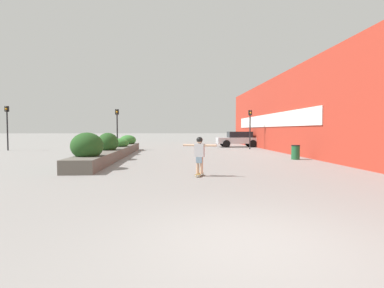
{
  "coord_description": "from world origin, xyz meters",
  "views": [
    {
      "loc": [
        -1.17,
        -4.27,
        1.68
      ],
      "look_at": [
        -0.12,
        12.54,
        0.9
      ],
      "focal_mm": 28.0,
      "sensor_mm": 36.0,
      "label": 1
    }
  ],
  "objects": [
    {
      "name": "traffic_light_right",
      "position": [
        5.54,
        21.53,
        2.33
      ],
      "size": [
        0.28,
        0.3,
        3.41
      ],
      "color": "black",
      "rests_on": "ground_plane"
    },
    {
      "name": "trash_bin",
      "position": [
        5.81,
        12.37,
        0.42
      ],
      "size": [
        0.49,
        0.49,
        0.83
      ],
      "color": "#1E5B33",
      "rests_on": "ground_plane"
    },
    {
      "name": "car_leftmost",
      "position": [
        5.28,
        25.03,
        0.81
      ],
      "size": [
        4.17,
        1.89,
        1.52
      ],
      "rotation": [
        0.0,
        0.0,
        1.57
      ],
      "color": "#BCBCC1",
      "rests_on": "ground_plane"
    },
    {
      "name": "skateboard",
      "position": [
        -0.22,
        6.52,
        0.07
      ],
      "size": [
        0.41,
        0.71,
        0.1
      ],
      "rotation": [
        0.0,
        0.0,
        -0.39
      ],
      "color": "olive",
      "rests_on": "ground_plane"
    },
    {
      "name": "ground_plane",
      "position": [
        0.0,
        0.0,
        0.0
      ],
      "size": [
        300.0,
        300.0,
        0.0
      ],
      "primitive_type": "plane",
      "color": "gray"
    },
    {
      "name": "skateboarder",
      "position": [
        -0.22,
        6.52,
        0.91
      ],
      "size": [
        1.19,
        0.55,
        1.34
      ],
      "rotation": [
        0.0,
        0.0,
        -0.39
      ],
      "color": "tan",
      "rests_on": "skateboard"
    },
    {
      "name": "traffic_light_far_left",
      "position": [
        -14.78,
        21.19,
        2.47
      ],
      "size": [
        0.28,
        0.3,
        3.64
      ],
      "color": "black",
      "rests_on": "ground_plane"
    },
    {
      "name": "car_center_left",
      "position": [
        14.1,
        26.05,
        0.75
      ],
      "size": [
        4.26,
        2.0,
        1.41
      ],
      "rotation": [
        0.0,
        0.0,
        1.57
      ],
      "color": "slate",
      "rests_on": "ground_plane"
    },
    {
      "name": "building_wall_right",
      "position": [
        7.16,
        15.12,
        2.94
      ],
      "size": [
        0.67,
        37.59,
        5.89
      ],
      "color": "#B23323",
      "rests_on": "ground_plane"
    },
    {
      "name": "traffic_light_left",
      "position": [
        -5.89,
        21.3,
        2.34
      ],
      "size": [
        0.28,
        0.3,
        3.43
      ],
      "color": "black",
      "rests_on": "ground_plane"
    },
    {
      "name": "planter_box",
      "position": [
        -4.83,
        14.25,
        0.51
      ],
      "size": [
        1.41,
        15.14,
        1.58
      ],
      "color": "#605B54",
      "rests_on": "ground_plane"
    }
  ]
}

